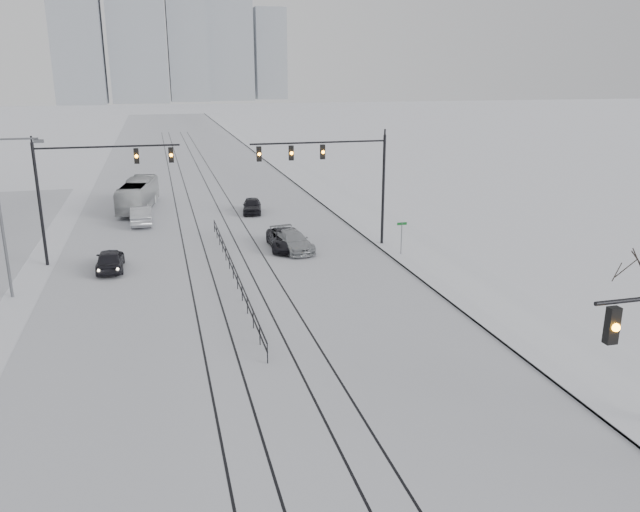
{
  "coord_description": "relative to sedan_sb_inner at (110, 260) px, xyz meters",
  "views": [
    {
      "loc": [
        -4.06,
        -6.48,
        12.22
      ],
      "look_at": [
        3.67,
        22.99,
        3.2
      ],
      "focal_mm": 35.0,
      "sensor_mm": 36.0,
      "label": 1
    }
  ],
  "objects": [
    {
      "name": "street_sign",
      "position": [
        19.18,
        -1.67,
        0.9
      ],
      "size": [
        0.7,
        0.06,
        2.4
      ],
      "color": "#595B60",
      "rests_on": "ground"
    },
    {
      "name": "sedan_sb_inner",
      "position": [
        0.0,
        0.0,
        0.0
      ],
      "size": [
        1.69,
        4.16,
        1.42
      ],
      "primitive_type": "imported",
      "rotation": [
        0.0,
        0.0,
        3.14
      ],
      "color": "black",
      "rests_on": "ground"
    },
    {
      "name": "sedan_nb_far",
      "position": [
        11.32,
        14.45,
        -0.03
      ],
      "size": [
        2.21,
        4.17,
        1.35
      ],
      "primitive_type": "imported",
      "rotation": [
        0.0,
        0.0,
        -0.16
      ],
      "color": "black",
      "rests_on": "ground"
    },
    {
      "name": "sidewalk_east",
      "position": [
        20.88,
        26.33,
        -0.63
      ],
      "size": [
        5.0,
        260.0,
        0.16
      ],
      "primitive_type": "cube",
      "color": "white",
      "rests_on": "ground"
    },
    {
      "name": "traffic_mast_ne",
      "position": [
        15.53,
        1.32,
        5.05
      ],
      "size": [
        9.6,
        0.37,
        8.0
      ],
      "color": "black",
      "rests_on": "ground"
    },
    {
      "name": "sedan_nb_right",
      "position": [
        12.24,
        1.55,
        -0.01
      ],
      "size": [
        2.76,
        5.08,
        1.4
      ],
      "primitive_type": "imported",
      "rotation": [
        0.0,
        0.0,
        0.17
      ],
      "color": "#999CA0",
      "rests_on": "ground"
    },
    {
      "name": "street_light_west",
      "position": [
        -4.82,
        -3.67,
        4.5
      ],
      "size": [
        2.73,
        0.25,
        9.0
      ],
      "color": "#595B60",
      "rests_on": "ground"
    },
    {
      "name": "tram_rails",
      "position": [
        7.38,
        6.33,
        -0.69
      ],
      "size": [
        5.3,
        180.0,
        0.01
      ],
      "color": "black",
      "rests_on": "ground"
    },
    {
      "name": "box_truck",
      "position": [
        1.46,
        18.69,
        0.65
      ],
      "size": [
        3.79,
        9.96,
        2.71
      ],
      "primitive_type": "imported",
      "rotation": [
        0.0,
        0.0,
        2.98
      ],
      "color": "silver",
      "rests_on": "ground"
    },
    {
      "name": "curb",
      "position": [
        18.43,
        26.33,
        -0.65
      ],
      "size": [
        0.1,
        260.0,
        0.12
      ],
      "primitive_type": "cube",
      "color": "gray",
      "rests_on": "ground"
    },
    {
      "name": "skyline",
      "position": [
        12.4,
        239.95,
        29.94
      ],
      "size": [
        96.0,
        48.0,
        72.0
      ],
      "color": "#8F959D",
      "rests_on": "ground"
    },
    {
      "name": "traffic_mast_nw",
      "position": [
        -1.14,
        2.32,
        4.87
      ],
      "size": [
        9.1,
        0.37,
        8.0
      ],
      "color": "black",
      "rests_on": "ground"
    },
    {
      "name": "road",
      "position": [
        7.38,
        26.33,
        -0.7
      ],
      "size": [
        22.0,
        260.0,
        0.02
      ],
      "primitive_type": "cube",
      "color": "silver",
      "rests_on": "ground"
    },
    {
      "name": "sedan_nb_front",
      "position": [
        11.87,
        2.2,
        -0.02
      ],
      "size": [
        2.5,
        5.06,
        1.38
      ],
      "primitive_type": "imported",
      "rotation": [
        0.0,
        0.0,
        -0.04
      ],
      "color": "black",
      "rests_on": "ground"
    },
    {
      "name": "sedan_sb_outer",
      "position": [
        1.78,
        12.48,
        0.07
      ],
      "size": [
        1.66,
        4.75,
        1.56
      ],
      "primitive_type": "imported",
      "rotation": [
        0.0,
        0.0,
        3.14
      ],
      "color": "#AEB1B6",
      "rests_on": "ground"
    },
    {
      "name": "median_fence",
      "position": [
        7.38,
        -3.67,
        -0.18
      ],
      "size": [
        0.06,
        24.0,
        1.0
      ],
      "color": "black",
      "rests_on": "ground"
    }
  ]
}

